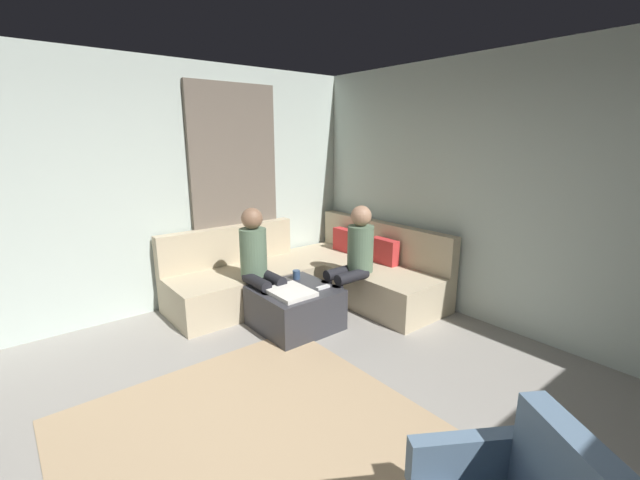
% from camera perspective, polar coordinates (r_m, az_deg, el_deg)
% --- Properties ---
extents(wall_back, '(6.00, 0.12, 2.70)m').
position_cam_1_polar(wall_back, '(4.27, 28.67, 5.04)').
color(wall_back, silver).
rests_on(wall_back, ground_plane).
extents(wall_left, '(0.12, 6.00, 2.70)m').
position_cam_1_polar(wall_left, '(4.69, -26.62, 5.93)').
color(wall_left, silver).
rests_on(wall_left, ground_plane).
extents(curtain_panel, '(0.06, 1.10, 2.50)m').
position_cam_1_polar(curtain_panel, '(5.05, -11.68, 6.46)').
color(curtain_panel, '#726659').
rests_on(curtain_panel, ground_plane).
extents(area_rug, '(2.60, 2.20, 0.01)m').
position_cam_1_polar(area_rug, '(2.84, -6.81, -27.84)').
color(area_rug, tan).
rests_on(area_rug, ground_plane).
extents(sectional_couch, '(2.10, 2.55, 0.87)m').
position_cam_1_polar(sectional_couch, '(4.94, -1.04, -4.98)').
color(sectional_couch, '#C6B593').
rests_on(sectional_couch, ground_plane).
extents(ottoman, '(0.76, 0.76, 0.42)m').
position_cam_1_polar(ottoman, '(4.24, -3.50, -9.38)').
color(ottoman, '#333338').
rests_on(ottoman, ground_plane).
extents(folded_blanket, '(0.44, 0.36, 0.04)m').
position_cam_1_polar(folded_blanket, '(4.01, -4.13, -7.23)').
color(folded_blanket, white).
rests_on(folded_blanket, ottoman).
extents(coffee_mug, '(0.08, 0.08, 0.10)m').
position_cam_1_polar(coffee_mug, '(4.41, -3.30, -4.83)').
color(coffee_mug, '#334C72').
rests_on(coffee_mug, ottoman).
extents(game_remote, '(0.05, 0.15, 0.02)m').
position_cam_1_polar(game_remote, '(4.14, 0.40, -6.59)').
color(game_remote, white).
rests_on(game_remote, ottoman).
extents(person_on_couch_back, '(0.30, 0.60, 1.20)m').
position_cam_1_polar(person_on_couch_back, '(4.39, 4.70, -2.32)').
color(person_on_couch_back, black).
rests_on(person_on_couch_back, ground_plane).
extents(person_on_couch_side, '(0.60, 0.30, 1.20)m').
position_cam_1_polar(person_on_couch_side, '(4.28, -8.57, -2.91)').
color(person_on_couch_side, black).
rests_on(person_on_couch_side, ground_plane).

